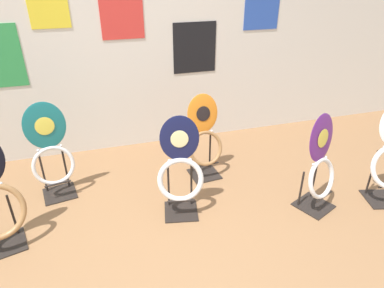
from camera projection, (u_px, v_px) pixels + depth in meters
The scene contains 6 objects.
ground_plane at pixel (175, 286), 2.28m from camera, with size 14.00×14.00×0.00m, color #8E6642.
wall_back at pixel (121, 29), 3.43m from camera, with size 8.00×0.07×2.60m.
toilet_seat_display_orange_sun at pixel (204, 138), 3.28m from camera, with size 0.36×0.30×0.83m.
toilet_seat_display_purple_note at pixel (320, 167), 2.83m from camera, with size 0.39×0.37×0.86m.
toilet_seat_display_navy_moon at pixel (180, 173), 2.76m from camera, with size 0.40×0.33×0.89m.
toilet_seat_display_teal_sax at pixel (51, 155), 2.98m from camera, with size 0.37×0.32×0.90m.
Camera 1 is at (-0.33, -1.52, 1.92)m, focal length 32.00 mm.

